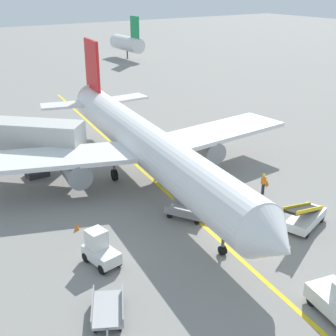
{
  "coord_description": "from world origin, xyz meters",
  "views": [
    {
      "loc": [
        -18.94,
        -19.3,
        15.75
      ],
      "look_at": [
        -1.43,
        7.39,
        2.5
      ],
      "focal_mm": 49.03,
      "sensor_mm": 36.0,
      "label": 1
    }
  ],
  "objects_px": {
    "belt_loader_forward_hold": "(305,217)",
    "safety_cone_nose_left": "(77,227)",
    "baggage_tug_near_wing": "(100,249)",
    "airliner": "(145,143)",
    "ground_crew_marshaller": "(263,183)",
    "baggage_cart_loaded": "(108,309)",
    "safety_cone_wingtip_left": "(267,182)",
    "baggage_cart_empty_trailing": "(187,212)"
  },
  "relations": [
    {
      "from": "belt_loader_forward_hold",
      "to": "safety_cone_nose_left",
      "type": "relative_size",
      "value": 11.69
    },
    {
      "from": "baggage_tug_near_wing",
      "to": "safety_cone_nose_left",
      "type": "xyz_separation_m",
      "value": [
        0.36,
        4.43,
        -0.71
      ]
    },
    {
      "from": "airliner",
      "to": "baggage_tug_near_wing",
      "type": "relative_size",
      "value": 13.7
    },
    {
      "from": "ground_crew_marshaller",
      "to": "baggage_cart_loaded",
      "type": "bearing_deg",
      "value": -159.58
    },
    {
      "from": "airliner",
      "to": "safety_cone_wingtip_left",
      "type": "bearing_deg",
      "value": -36.69
    },
    {
      "from": "airliner",
      "to": "ground_crew_marshaller",
      "type": "height_order",
      "value": "airliner"
    },
    {
      "from": "ground_crew_marshaller",
      "to": "safety_cone_nose_left",
      "type": "distance_m",
      "value": 14.8
    },
    {
      "from": "baggage_tug_near_wing",
      "to": "belt_loader_forward_hold",
      "type": "relative_size",
      "value": 0.5
    },
    {
      "from": "baggage_cart_empty_trailing",
      "to": "safety_cone_wingtip_left",
      "type": "height_order",
      "value": "baggage_cart_empty_trailing"
    },
    {
      "from": "baggage_cart_loaded",
      "to": "baggage_cart_empty_trailing",
      "type": "distance_m",
      "value": 11.19
    },
    {
      "from": "baggage_tug_near_wing",
      "to": "safety_cone_nose_left",
      "type": "height_order",
      "value": "baggage_tug_near_wing"
    },
    {
      "from": "airliner",
      "to": "safety_cone_nose_left",
      "type": "distance_m",
      "value": 9.52
    },
    {
      "from": "safety_cone_nose_left",
      "to": "airliner",
      "type": "bearing_deg",
      "value": 28.17
    },
    {
      "from": "belt_loader_forward_hold",
      "to": "safety_cone_nose_left",
      "type": "distance_m",
      "value": 15.5
    },
    {
      "from": "airliner",
      "to": "baggage_cart_loaded",
      "type": "bearing_deg",
      "value": -127.16
    },
    {
      "from": "baggage_cart_empty_trailing",
      "to": "safety_cone_nose_left",
      "type": "distance_m",
      "value": 7.69
    },
    {
      "from": "belt_loader_forward_hold",
      "to": "safety_cone_wingtip_left",
      "type": "xyz_separation_m",
      "value": [
        2.82,
        6.45,
        -0.56
      ]
    },
    {
      "from": "airliner",
      "to": "baggage_cart_empty_trailing",
      "type": "bearing_deg",
      "value": -95.78
    },
    {
      "from": "baggage_cart_loaded",
      "to": "safety_cone_wingtip_left",
      "type": "relative_size",
      "value": 8.42
    },
    {
      "from": "baggage_tug_near_wing",
      "to": "belt_loader_forward_hold",
      "type": "distance_m",
      "value": 14.01
    },
    {
      "from": "airliner",
      "to": "ground_crew_marshaller",
      "type": "relative_size",
      "value": 20.77
    },
    {
      "from": "airliner",
      "to": "baggage_tug_near_wing",
      "type": "xyz_separation_m",
      "value": [
        -8.26,
        -8.66,
        -2.49
      ]
    },
    {
      "from": "baggage_cart_loaded",
      "to": "ground_crew_marshaller",
      "type": "bearing_deg",
      "value": 20.42
    },
    {
      "from": "safety_cone_nose_left",
      "to": "safety_cone_wingtip_left",
      "type": "height_order",
      "value": "same"
    },
    {
      "from": "airliner",
      "to": "baggage_tug_near_wing",
      "type": "height_order",
      "value": "airliner"
    },
    {
      "from": "baggage_cart_empty_trailing",
      "to": "safety_cone_nose_left",
      "type": "relative_size",
      "value": 8.27
    },
    {
      "from": "ground_crew_marshaller",
      "to": "airliner",
      "type": "bearing_deg",
      "value": 133.44
    },
    {
      "from": "baggage_tug_near_wing",
      "to": "baggage_cart_loaded",
      "type": "distance_m",
      "value": 4.85
    },
    {
      "from": "baggage_cart_empty_trailing",
      "to": "ground_crew_marshaller",
      "type": "distance_m",
      "value": 7.33
    },
    {
      "from": "airliner",
      "to": "baggage_cart_loaded",
      "type": "height_order",
      "value": "airliner"
    },
    {
      "from": "belt_loader_forward_hold",
      "to": "ground_crew_marshaller",
      "type": "distance_m",
      "value": 5.63
    },
    {
      "from": "belt_loader_forward_hold",
      "to": "airliner",
      "type": "bearing_deg",
      "value": 112.79
    },
    {
      "from": "baggage_cart_empty_trailing",
      "to": "safety_cone_wingtip_left",
      "type": "distance_m",
      "value": 8.8
    },
    {
      "from": "baggage_cart_loaded",
      "to": "baggage_cart_empty_trailing",
      "type": "relative_size",
      "value": 1.02
    },
    {
      "from": "baggage_cart_loaded",
      "to": "baggage_cart_empty_trailing",
      "type": "xyz_separation_m",
      "value": [
        9.28,
        6.26,
        0.0
      ]
    },
    {
      "from": "airliner",
      "to": "safety_cone_wingtip_left",
      "type": "distance_m",
      "value": 10.53
    },
    {
      "from": "ground_crew_marshaller",
      "to": "safety_cone_wingtip_left",
      "type": "height_order",
      "value": "ground_crew_marshaller"
    },
    {
      "from": "airliner",
      "to": "belt_loader_forward_hold",
      "type": "bearing_deg",
      "value": -67.21
    },
    {
      "from": "baggage_cart_empty_trailing",
      "to": "safety_cone_nose_left",
      "type": "xyz_separation_m",
      "value": [
        -7.2,
        2.68,
        -0.25
      ]
    },
    {
      "from": "safety_cone_wingtip_left",
      "to": "airliner",
      "type": "bearing_deg",
      "value": 143.31
    },
    {
      "from": "baggage_cart_empty_trailing",
      "to": "ground_crew_marshaller",
      "type": "bearing_deg",
      "value": -0.59
    },
    {
      "from": "baggage_tug_near_wing",
      "to": "ground_crew_marshaller",
      "type": "bearing_deg",
      "value": 6.4
    }
  ]
}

